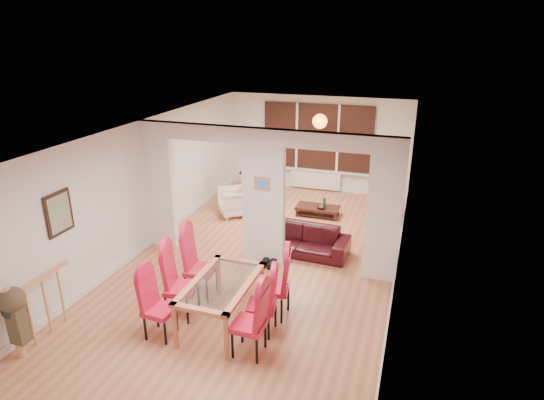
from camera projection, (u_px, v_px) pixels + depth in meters
The scene contains 24 objects.
floor at pixel (264, 260), 8.89m from camera, with size 5.00×9.00×0.01m, color #C2744E.
room_walls at pixel (264, 197), 8.44m from camera, with size 5.00×9.00×2.60m, color silver, non-canonical shape.
divider_wall at pixel (264, 197), 8.44m from camera, with size 5.00×0.18×2.60m, color white.
bay_window_blinds at pixel (317, 137), 12.32m from camera, with size 3.00×0.08×1.80m, color black.
radiator at pixel (315, 180), 12.70m from camera, with size 1.40×0.08×0.50m, color white.
pendant_light at pixel (320, 121), 10.99m from camera, with size 0.36×0.36×0.36m, color orange.
stair_newel at pixel (43, 303), 6.51m from camera, with size 0.40×1.20×1.10m, color tan, non-canonical shape.
wall_poster at pixel (59, 213), 6.92m from camera, with size 0.04×0.52×0.67m, color gray.
pillar_photo at pixel (262, 184), 8.24m from camera, with size 0.30×0.03×0.25m, color #4C8CD8.
dining_table at pixel (222, 303), 6.83m from camera, with size 0.87×1.55×0.73m, color #BC6C45, non-canonical shape.
dining_chair_la at pixel (159, 306), 6.51m from camera, with size 0.41×0.41×1.02m, color red, non-canonical shape.
dining_chair_lb at pixel (181, 283), 6.97m from camera, with size 0.45×0.45×1.13m, color red, non-canonical shape.
dining_chair_lc at pixel (200, 265), 7.49m from camera, with size 0.46×0.46×1.16m, color red, non-canonical shape.
dining_chair_ra at pixel (249, 320), 6.14m from camera, with size 0.43×0.43×1.08m, color red, non-canonical shape.
dining_chair_rb at pixel (261, 301), 6.61m from camera, with size 0.41×0.41×1.02m, color red, non-canonical shape.
dining_chair_rc at pixel (274, 283), 6.99m from camera, with size 0.45×0.45×1.12m, color red, non-canonical shape.
sofa at pixel (300, 239), 9.10m from camera, with size 1.92×0.75×0.56m, color black.
armchair at pixel (235, 202), 10.97m from camera, with size 0.73×0.71×0.66m, color #F6E2D0.
person at pixel (247, 177), 11.32m from camera, with size 0.38×0.58×1.59m, color black.
television at pixel (382, 211), 10.51m from camera, with size 0.13×1.02×0.59m, color black.
coffee_table at pixel (318, 211), 10.98m from camera, with size 1.03×0.51×0.24m, color #371912, non-canonical shape.
bottle at pixel (324, 203), 10.76m from camera, with size 0.07×0.07×0.28m, color #143F19.
bowl at pixel (321, 207), 10.81m from camera, with size 0.22×0.22×0.05m, color #371912.
shoes at pixel (268, 263), 8.64m from camera, with size 0.26×0.28×0.11m, color black, non-canonical shape.
Camera 1 is at (2.62, -7.48, 4.20)m, focal length 30.00 mm.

